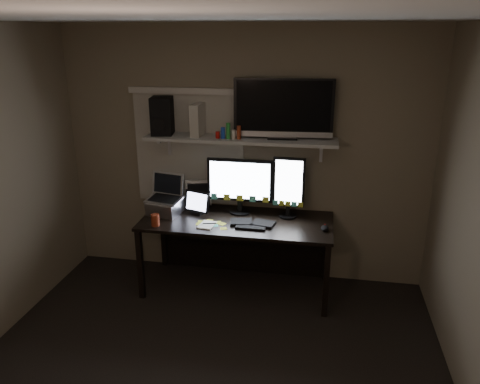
% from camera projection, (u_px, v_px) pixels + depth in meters
% --- Properties ---
extents(ceiling, '(3.60, 3.60, 0.00)m').
position_uv_depth(ceiling, '(188.00, 17.00, 2.52)').
color(ceiling, silver).
rests_on(ceiling, back_wall).
extents(back_wall, '(3.60, 0.00, 3.60)m').
position_uv_depth(back_wall, '(244.00, 157.00, 4.60)').
color(back_wall, '#756953').
rests_on(back_wall, floor).
extents(window_blinds, '(1.10, 0.02, 1.10)m').
position_uv_depth(window_blinds, '(189.00, 150.00, 4.66)').
color(window_blinds, '#B5B2A2').
rests_on(window_blinds, back_wall).
extents(desk, '(1.80, 0.75, 0.73)m').
position_uv_depth(desk, '(239.00, 232.00, 4.60)').
color(desk, black).
rests_on(desk, floor).
extents(wall_shelf, '(1.80, 0.35, 0.03)m').
position_uv_depth(wall_shelf, '(241.00, 139.00, 4.37)').
color(wall_shelf, '#A5A6A1').
rests_on(wall_shelf, back_wall).
extents(monitor_landscape, '(0.64, 0.07, 0.56)m').
position_uv_depth(monitor_landscape, '(240.00, 186.00, 4.50)').
color(monitor_landscape, black).
rests_on(monitor_landscape, desk).
extents(monitor_portrait, '(0.30, 0.07, 0.60)m').
position_uv_depth(monitor_portrait, '(289.00, 187.00, 4.40)').
color(monitor_portrait, black).
rests_on(monitor_portrait, desk).
extents(keyboard, '(0.42, 0.17, 0.03)m').
position_uv_depth(keyboard, '(252.00, 223.00, 4.32)').
color(keyboard, black).
rests_on(keyboard, desk).
extents(mouse, '(0.07, 0.11, 0.04)m').
position_uv_depth(mouse, '(325.00, 228.00, 4.19)').
color(mouse, black).
rests_on(mouse, desk).
extents(notepad, '(0.16, 0.21, 0.01)m').
position_uv_depth(notepad, '(207.00, 225.00, 4.30)').
color(notepad, white).
rests_on(notepad, desk).
extents(tablet, '(0.29, 0.19, 0.23)m').
position_uv_depth(tablet, '(197.00, 203.00, 4.53)').
color(tablet, black).
rests_on(tablet, desk).
extents(file_sorter, '(0.24, 0.16, 0.28)m').
position_uv_depth(file_sorter, '(199.00, 194.00, 4.70)').
color(file_sorter, black).
rests_on(file_sorter, desk).
extents(laptop, '(0.38, 0.34, 0.38)m').
position_uv_depth(laptop, '(164.00, 196.00, 4.51)').
color(laptop, silver).
rests_on(laptop, desk).
extents(cup, '(0.08, 0.08, 0.11)m').
position_uv_depth(cup, '(155.00, 220.00, 4.28)').
color(cup, maroon).
rests_on(cup, desk).
extents(sticky_notes, '(0.27, 0.20, 0.00)m').
position_uv_depth(sticky_notes, '(212.00, 223.00, 4.34)').
color(sticky_notes, '#C6CE38').
rests_on(sticky_notes, desk).
extents(tv, '(0.91, 0.22, 0.54)m').
position_uv_depth(tv, '(283.00, 109.00, 4.24)').
color(tv, black).
rests_on(tv, wall_shelf).
extents(game_console, '(0.10, 0.26, 0.30)m').
position_uv_depth(game_console, '(198.00, 120.00, 4.41)').
color(game_console, '#B9B2A7').
rests_on(game_console, wall_shelf).
extents(speaker, '(0.23, 0.26, 0.35)m').
position_uv_depth(speaker, '(162.00, 116.00, 4.45)').
color(speaker, black).
rests_on(speaker, wall_shelf).
extents(bottles, '(0.24, 0.08, 0.15)m').
position_uv_depth(bottles, '(228.00, 131.00, 4.29)').
color(bottles, '#A50F0C').
rests_on(bottles, wall_shelf).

